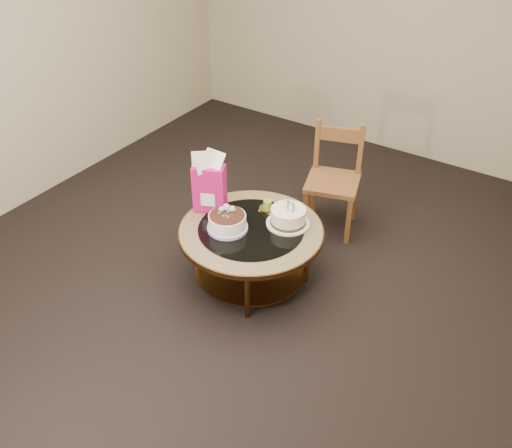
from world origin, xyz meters
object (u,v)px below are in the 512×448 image
Objects in this scene: decorated_cake at (227,222)px; dining_chair at (334,179)px; gift_bag at (209,182)px; cream_cake at (288,217)px; coffee_table at (251,237)px.

decorated_cake is 0.32× the size of dining_chair.
gift_bag reaches higher than dining_chair.
dining_chair is (0.30, 1.03, -0.07)m from decorated_cake.
cream_cake is at bearing -105.49° from dining_chair.
decorated_cake is at bearing -51.64° from gift_bag.
decorated_cake is 0.92× the size of cream_cake.
gift_bag is 1.07m from dining_chair.
gift_bag reaches higher than decorated_cake.
coffee_table is 1.17× the size of dining_chair.
coffee_table is at bearing 36.72° from decorated_cake.
decorated_cake is at bearing -143.28° from coffee_table.
decorated_cake is 0.33m from gift_bag.
decorated_cake is 0.43m from cream_cake.
coffee_table is 0.30m from cream_cake.
gift_bag is (-0.25, 0.14, 0.17)m from decorated_cake.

